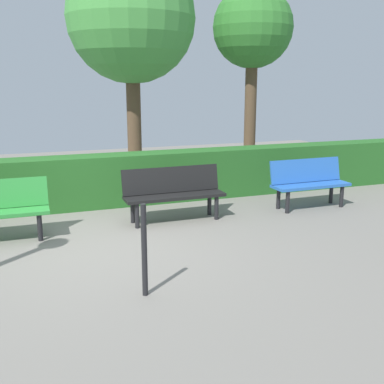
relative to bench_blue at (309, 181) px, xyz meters
The scene contains 7 objects.
ground_plane 3.96m from the bench_blue, 10.02° to the left, with size 18.44×18.44×0.00m, color gray.
bench_blue is the anchor object (origin of this frame).
bench_black 2.52m from the bench_blue, ahead, with size 1.63×0.47×0.86m.
hedge_row 2.96m from the bench_blue, 27.30° to the right, with size 14.44×0.58×0.93m, color #266023.
tree_near 4.41m from the bench_blue, 98.36° to the right, with size 1.87×1.87×4.38m.
tree_mid 5.19m from the bench_blue, 56.09° to the right, with size 2.80×2.80×4.95m.
railing_post_mid 4.39m from the bench_blue, 33.88° to the left, with size 0.06×0.06×1.00m, color black.
Camera 1 is at (0.85, 6.17, 2.21)m, focal length 43.15 mm.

